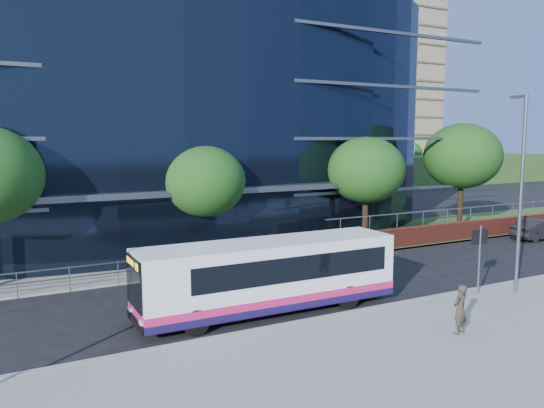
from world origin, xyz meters
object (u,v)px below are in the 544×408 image
street_sign (480,245)px  tree_dist_f (407,154)px  tree_far_b (204,181)px  tree_dist_e (321,153)px  parked_car (540,229)px  pedestrian_b (460,309)px  tree_far_c (366,170)px  tree_far_d (462,156)px  streetlight_east (521,188)px  city_bus (271,275)px

street_sign → tree_dist_f: tree_dist_f is taller
tree_far_b → tree_dist_e: bearing=48.5°
parked_car → pedestrian_b: 20.10m
tree_far_b → tree_far_c: 10.02m
tree_far_c → tree_dist_e: 35.36m
street_sign → tree_far_d: bearing=45.2°
tree_far_b → tree_far_c: size_ratio=0.93×
tree_far_b → tree_dist_f: same height
tree_far_b → parked_car: 21.76m
tree_dist_e → streetlight_east: size_ratio=0.81×
parked_car → tree_far_c: bearing=73.6°
tree_far_d → streetlight_east: 15.77m
pedestrian_b → city_bus: bearing=-64.7°
pedestrian_b → tree_far_c: bearing=-129.6°
city_bus → pedestrian_b: bearing=-50.7°
tree_far_c → tree_dist_e: same height
city_bus → streetlight_east: bearing=-16.3°
street_sign → pedestrian_b: street_sign is taller
tree_dist_e → pedestrian_b: 50.40m
streetlight_east → city_bus: bearing=163.2°
streetlight_east → city_bus: streetlight_east is taller
city_bus → tree_far_b: bearing=85.7°
tree_dist_e → city_bus: (-27.72, -39.24, -3.12)m
street_sign → streetlight_east: bearing=-21.4°
tree_dist_e → tree_far_d: bearing=-104.9°
street_sign → tree_far_c: size_ratio=0.43×
tree_dist_f → streetlight_east: 55.74m
tree_far_c → tree_far_d: (9.00, 1.00, 0.65)m
streetlight_east → parked_car: 14.66m
tree_far_b → tree_far_d: size_ratio=0.81×
tree_far_b → pedestrian_b: bearing=-76.1°
tree_far_b → city_bus: (-0.72, -8.74, -2.79)m
tree_far_c → tree_far_d: tree_far_d is taller
tree_dist_f → parked_car: 42.94m
tree_dist_f → city_bus: size_ratio=0.61×
street_sign → city_bus: street_sign is taller
tree_dist_f → streetlight_east: size_ratio=0.76×
street_sign → tree_far_b: 13.54m
pedestrian_b → tree_far_d: bearing=-150.8°
tree_far_c → city_bus: bearing=-142.4°
tree_far_c → pedestrian_b: size_ratio=4.02×
tree_dist_e → city_bus: tree_dist_e is taller
tree_far_b → parked_car: bearing=-11.4°
tree_dist_f → pedestrian_b: tree_dist_f is taller
tree_far_c → parked_car: bearing=-18.7°
city_bus → pedestrian_b: 6.64m
tree_far_d → tree_dist_e: tree_far_d is taller
tree_far_c → tree_dist_e: bearing=61.3°
tree_dist_f → tree_dist_e: bearing=-172.9°
tree_dist_e → city_bus: bearing=-125.2°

